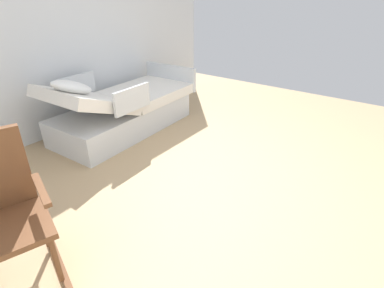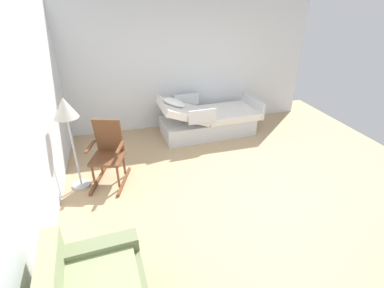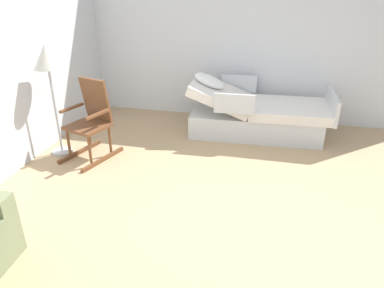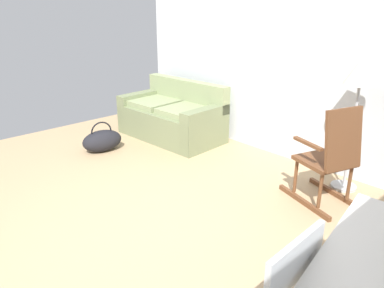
% 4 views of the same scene
% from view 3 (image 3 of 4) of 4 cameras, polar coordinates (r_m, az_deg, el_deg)
% --- Properties ---
extents(ground_plane, '(6.92, 6.92, 0.00)m').
position_cam_3_polar(ground_plane, '(3.91, 4.33, -10.31)').
color(ground_plane, tan).
extents(side_wall, '(0.10, 5.45, 2.70)m').
position_cam_3_polar(side_wall, '(6.05, 9.14, 16.31)').
color(side_wall, silver).
rests_on(side_wall, ground).
extents(hospital_bed, '(1.07, 2.15, 0.95)m').
position_cam_3_polar(hospital_bed, '(5.64, 9.99, 4.48)').
color(hospital_bed, silver).
rests_on(hospital_bed, ground).
extents(rocking_chair, '(0.87, 0.69, 1.05)m').
position_cam_3_polar(rocking_chair, '(4.97, -15.51, 3.54)').
color(rocking_chair, brown).
rests_on(rocking_chair, ground).
extents(floor_lamp, '(0.34, 0.34, 1.48)m').
position_cam_3_polar(floor_lamp, '(4.98, -21.69, 11.52)').
color(floor_lamp, '#B2B5BA').
rests_on(floor_lamp, ground).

